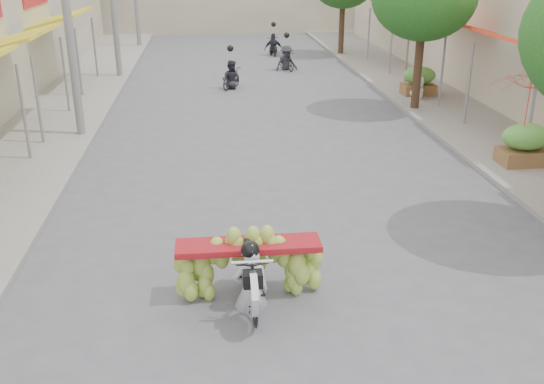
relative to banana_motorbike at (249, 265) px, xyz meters
The scene contains 10 objects.
sidewalk_left 13.87m from the banana_motorbike, 115.13° to the left, with size 4.00×60.00×0.12m, color gray.
sidewalk_right 14.95m from the banana_motorbike, 57.10° to the left, with size 4.00×60.00×0.12m, color gray.
produce_crate_mid 9.18m from the banana_motorbike, 37.16° to the left, with size 1.20×0.88×1.16m.
produce_crate_far 15.39m from the banana_motorbike, 61.62° to the left, with size 1.20×0.88×1.16m.
banana_motorbike is the anchor object (origin of this frame).
market_umbrella 9.15m from the banana_motorbike, 36.93° to the left, with size 2.13×2.13×1.73m.
pedestrian 14.76m from the banana_motorbike, 61.30° to the left, with size 0.92×0.88×1.62m.
bg_motorbike_a 15.89m from the banana_motorbike, 88.49° to the left, with size 1.10×1.50×1.95m.
bg_motorbike_b 19.82m from the banana_motorbike, 80.93° to the left, with size 1.18×1.56×1.95m.
bg_motorbike_c 24.12m from the banana_motorbike, 82.85° to the left, with size 0.97×1.52×1.95m.
Camera 1 is at (-1.65, -5.74, 5.14)m, focal length 40.00 mm.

